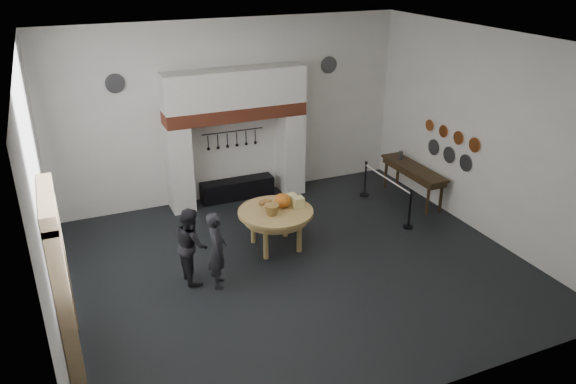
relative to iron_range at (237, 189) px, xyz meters
name	(u,v)px	position (x,y,z in m)	size (l,w,h in m)	color
floor	(296,266)	(0.00, -3.72, -0.25)	(9.00, 8.00, 0.02)	black
ceiling	(297,42)	(0.00, -3.72, 4.25)	(9.00, 8.00, 0.02)	silver
wall_back	(231,111)	(0.00, 0.28, 2.00)	(9.00, 0.02, 4.50)	silver
wall_front	(423,264)	(0.00, -7.72, 2.00)	(9.00, 0.02, 4.50)	silver
wall_left	(41,203)	(-4.50, -3.72, 2.00)	(0.02, 8.00, 4.50)	silver
wall_right	(484,134)	(4.50, -3.72, 2.00)	(0.02, 8.00, 4.50)	silver
chimney_pier_left	(179,168)	(-1.48, -0.07, 0.82)	(0.55, 0.70, 2.15)	silver
chimney_pier_right	(290,152)	(1.48, -0.07, 0.82)	(0.55, 0.70, 2.15)	silver
hearth_brick_band	(235,112)	(0.00, -0.07, 2.06)	(3.50, 0.72, 0.32)	#9E442B
chimney_hood	(234,88)	(0.00, -0.07, 2.67)	(3.50, 0.70, 0.90)	silver
iron_range	(237,189)	(0.00, 0.00, 0.00)	(1.90, 0.45, 0.50)	black
utensil_rail	(233,131)	(0.00, 0.20, 1.50)	(0.02, 0.02, 1.60)	black
door_recess	(56,287)	(-4.47, -4.72, 1.00)	(0.04, 1.10, 2.50)	black
door_jamb_near	(65,308)	(-4.38, -5.42, 1.05)	(0.22, 0.30, 2.60)	tan
door_jamb_far	(60,262)	(-4.38, -4.02, 1.05)	(0.22, 0.30, 2.60)	tan
door_lintel	(47,203)	(-4.38, -4.72, 2.40)	(0.22, 1.70, 0.30)	tan
wall_plaque	(49,218)	(-4.45, -2.92, 1.35)	(0.05, 0.34, 0.44)	gold
work_table	(276,212)	(-0.07, -2.81, 0.59)	(1.61, 1.61, 0.07)	tan
pumpkin	(282,200)	(0.13, -2.71, 0.78)	(0.36, 0.36, 0.31)	#C36C1B
cheese_block_big	(298,202)	(0.43, -2.86, 0.74)	(0.22, 0.22, 0.24)	#D0CA7C
cheese_block_small	(292,198)	(0.41, -2.56, 0.72)	(0.18, 0.18, 0.20)	#EEEC8E
wicker_basket	(272,210)	(-0.22, -2.96, 0.73)	(0.32, 0.32, 0.22)	#A7763D
bread_loaf	(265,202)	(-0.17, -2.46, 0.69)	(0.31, 0.18, 0.13)	olive
visitor_near	(217,249)	(-1.65, -3.75, 0.52)	(0.56, 0.37, 1.55)	black
visitor_far	(191,245)	(-2.05, -3.35, 0.51)	(0.74, 0.58, 1.52)	black
side_table	(414,168)	(4.10, -1.88, 0.62)	(0.55, 2.20, 0.06)	#362513
pewter_jug	(401,155)	(4.10, -1.28, 0.76)	(0.12, 0.12, 0.22)	#4A4A4F
copper_pan_a	(474,145)	(4.46, -3.52, 1.70)	(0.34, 0.34, 0.03)	#C6662D
copper_pan_b	(458,138)	(4.46, -2.97, 1.70)	(0.32, 0.32, 0.03)	#C6662D
copper_pan_c	(443,131)	(4.46, -2.42, 1.70)	(0.30, 0.30, 0.03)	#C6662D
copper_pan_d	(429,125)	(4.46, -1.87, 1.70)	(0.28, 0.28, 0.03)	#C6662D
pewter_plate_left	(466,163)	(4.46, -3.32, 1.20)	(0.40, 0.40, 0.03)	#4C4C51
pewter_plate_mid	(449,155)	(4.46, -2.72, 1.20)	(0.40, 0.40, 0.03)	#4C4C51
pewter_plate_right	(434,147)	(4.46, -2.12, 1.20)	(0.40, 0.40, 0.03)	#4C4C51
pewter_plate_back_left	(115,83)	(-2.70, 0.24, 2.95)	(0.44, 0.44, 0.03)	#4C4C51
pewter_plate_back_right	(329,65)	(2.70, 0.24, 2.95)	(0.44, 0.44, 0.03)	#4C4C51
barrier_post_near	(410,210)	(3.12, -3.19, 0.20)	(0.05, 0.05, 0.90)	black
barrier_post_far	(365,180)	(3.12, -1.19, 0.20)	(0.05, 0.05, 0.90)	black
barrier_rope	(387,179)	(3.12, -2.19, 0.60)	(0.04, 0.04, 2.00)	white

